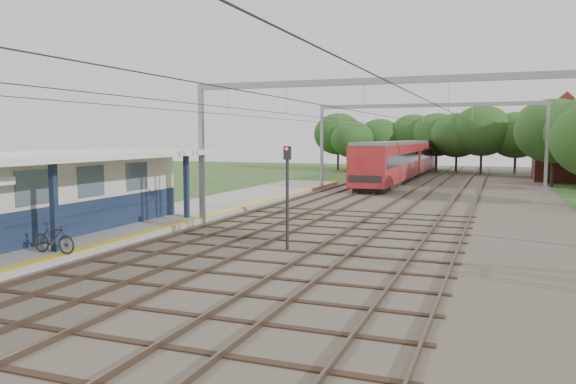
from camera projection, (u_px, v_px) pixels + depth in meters
The scene contains 12 objects.
ground at pixel (66, 336), 12.47m from camera, with size 160.00×160.00×0.00m, color #2D4C1E.
ballast_bed at pixel (424, 200), 38.97m from camera, with size 18.00×90.00×0.10m, color #473D33.
platform at pixel (149, 222), 28.13m from camera, with size 5.00×52.00×0.35m, color gray.
yellow_stripe at pixel (188, 221), 27.32m from camera, with size 0.45×52.00×0.01m, color yellow.
station_building at pixel (13, 198), 21.92m from camera, with size 3.41×18.00×3.40m.
canopy at pixel (12, 158), 20.44m from camera, with size 6.40×20.00×3.44m.
rail_tracks at pixel (388, 197), 39.84m from camera, with size 11.80×88.00×0.15m.
catenary_system at pixel (406, 119), 34.26m from camera, with size 17.22×88.00×7.00m.
tree_band at pixel (454, 132), 63.78m from camera, with size 31.72×30.88×8.82m.
bicycle at pixel (54, 238), 19.58m from camera, with size 0.51×1.79×1.08m, color black.
train at pixel (405, 158), 58.95m from camera, with size 2.97×36.93×3.89m.
signal_post at pixel (287, 187), 21.34m from camera, with size 0.31×0.27×4.07m.
Camera 1 is at (8.91, -9.56, 4.42)m, focal length 35.00 mm.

